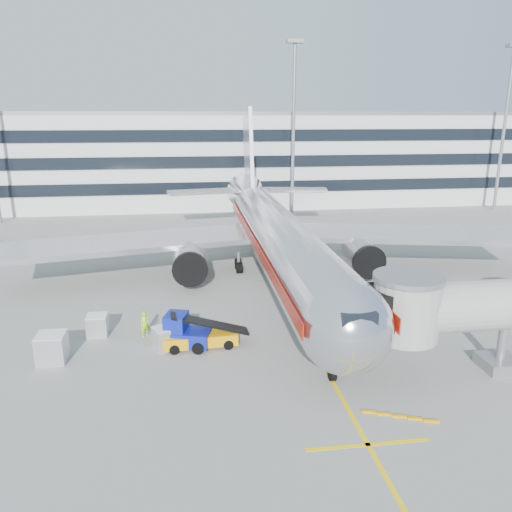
{
  "coord_description": "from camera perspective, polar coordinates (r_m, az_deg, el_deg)",
  "views": [
    {
      "loc": [
        -7.92,
        -33.2,
        14.82
      ],
      "look_at": [
        -2.68,
        5.1,
        4.0
      ],
      "focal_mm": 35.0,
      "sensor_mm": 36.0,
      "label": 1
    }
  ],
  "objects": [
    {
      "name": "main_jet",
      "position": [
        46.83,
        2.15,
        2.56
      ],
      "size": [
        50.95,
        48.7,
        16.06
      ],
      "color": "silver",
      "rests_on": "ground"
    },
    {
      "name": "cargo_container_left",
      "position": [
        34.09,
        -22.29,
        -9.68
      ],
      "size": [
        1.73,
        1.73,
        1.83
      ],
      "color": "silver",
      "rests_on": "ground"
    },
    {
      "name": "ground",
      "position": [
        37.22,
        5.2,
        -7.9
      ],
      "size": [
        180.0,
        180.0,
        0.0
      ],
      "primitive_type": "plane",
      "color": "gray",
      "rests_on": "ground"
    },
    {
      "name": "stop_bar",
      "position": [
        25.52,
        12.66,
        -20.29
      ],
      "size": [
        6.0,
        0.25,
        0.01
      ],
      "primitive_type": "cube",
      "color": "yellow",
      "rests_on": "ground"
    },
    {
      "name": "ramp_worker",
      "position": [
        35.77,
        -12.57,
        -7.62
      ],
      "size": [
        0.81,
        0.73,
        1.85
      ],
      "primitive_type": "imported",
      "rotation": [
        0.0,
        0.0,
        0.54
      ],
      "color": "#A4E117",
      "rests_on": "ground"
    },
    {
      "name": "light_mast_east",
      "position": [
        90.27,
        26.64,
        14.08
      ],
      "size": [
        2.4,
        1.2,
        25.45
      ],
      "color": "gray",
      "rests_on": "ground"
    },
    {
      "name": "belt_loader",
      "position": [
        33.8,
        -6.38,
        -9.17
      ],
      "size": [
        5.16,
        2.11,
        2.44
      ],
      "color": "orange",
      "rests_on": "ground"
    },
    {
      "name": "light_mast_centre",
      "position": [
        76.87,
        4.31,
        15.64
      ],
      "size": [
        2.4,
        1.2,
        25.45
      ],
      "color": "gray",
      "rests_on": "ground"
    },
    {
      "name": "baggage_tug",
      "position": [
        33.74,
        -8.31,
        -8.68
      ],
      "size": [
        3.48,
        2.69,
        2.34
      ],
      "color": "navy",
      "rests_on": "ground"
    },
    {
      "name": "cargo_container_front",
      "position": [
        33.83,
        -10.35,
        -9.22
      ],
      "size": [
        1.85,
        1.85,
        1.49
      ],
      "color": "silver",
      "rests_on": "ground"
    },
    {
      "name": "terminal",
      "position": [
        91.76,
        -2.88,
        11.23
      ],
      "size": [
        150.0,
        24.25,
        15.6
      ],
      "color": "silver",
      "rests_on": "ground"
    },
    {
      "name": "lead_in_line",
      "position": [
        46.36,
        2.46,
        -3.02
      ],
      "size": [
        0.25,
        70.0,
        0.01
      ],
      "primitive_type": "cube",
      "color": "yellow",
      "rests_on": "ground"
    },
    {
      "name": "cargo_container_right",
      "position": [
        36.95,
        -17.66,
        -7.53
      ],
      "size": [
        1.4,
        1.4,
        1.48
      ],
      "color": "silver",
      "rests_on": "ground"
    }
  ]
}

